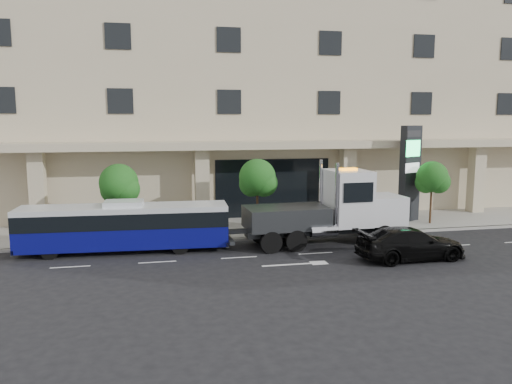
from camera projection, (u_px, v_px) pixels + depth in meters
The scene contains 11 objects.
ground at pixel (307, 246), 27.12m from camera, with size 120.00×120.00×0.00m, color black.
sidewalk at pixel (283, 226), 31.96m from camera, with size 120.00×6.00×0.15m, color gray.
curb at pixel (296, 237), 29.05m from camera, with size 120.00×0.30×0.15m, color gray.
convention_center at pixel (252, 81), 40.65m from camera, with size 60.00×17.60×20.00m.
tree_left at pixel (119, 186), 28.17m from camera, with size 2.27×2.20×4.22m.
tree_mid at pixel (258, 180), 29.74m from camera, with size 2.28×2.20×4.38m.
tree_right at pixel (432, 179), 32.07m from camera, with size 2.10×2.00×4.04m.
city_bus at pixel (125, 226), 25.82m from camera, with size 10.71×2.74×2.69m.
tow_truck at pixel (332, 210), 27.42m from camera, with size 10.12×2.86×4.60m.
black_sedan at pixel (411, 244), 24.48m from camera, with size 2.21×5.44×1.58m, color black.
signage_pylon at pixel (410, 173), 32.84m from camera, with size 1.65×1.17×6.30m.
Camera 1 is at (-8.04, -25.32, 6.79)m, focal length 35.00 mm.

